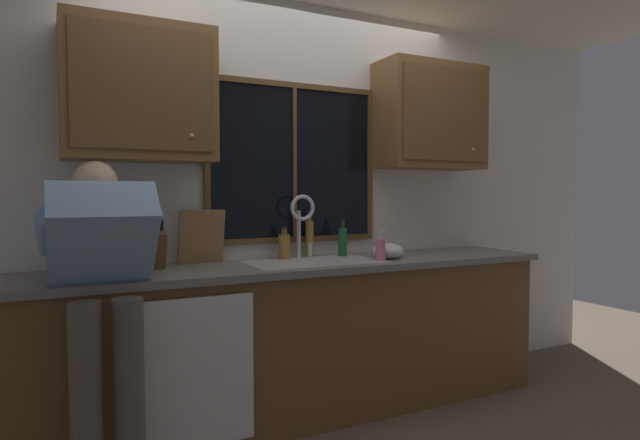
{
  "coord_description": "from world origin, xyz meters",
  "views": [
    {
      "loc": [
        -1.32,
        -3.13,
        1.33
      ],
      "look_at": [
        0.11,
        -0.3,
        1.17
      ],
      "focal_mm": 29.76,
      "sensor_mm": 36.0,
      "label": 1
    }
  ],
  "objects_px": {
    "knife_block": "(153,249)",
    "mixing_bowl": "(388,251)",
    "person_standing": "(102,281)",
    "soap_dispenser": "(381,249)",
    "bottle_tall_clear": "(310,238)",
    "bottle_amber_small": "(284,246)",
    "cutting_board": "(202,237)",
    "bottle_green_glass": "(343,241)"
  },
  "relations": [
    {
      "from": "cutting_board",
      "to": "bottle_green_glass",
      "type": "distance_m",
      "value": 0.92
    },
    {
      "from": "soap_dispenser",
      "to": "bottle_green_glass",
      "type": "height_order",
      "value": "bottle_green_glass"
    },
    {
      "from": "mixing_bowl",
      "to": "person_standing",
      "type": "bearing_deg",
      "value": -172.43
    },
    {
      "from": "soap_dispenser",
      "to": "bottle_tall_clear",
      "type": "height_order",
      "value": "bottle_tall_clear"
    },
    {
      "from": "mixing_bowl",
      "to": "soap_dispenser",
      "type": "relative_size",
      "value": 1.1
    },
    {
      "from": "cutting_board",
      "to": "knife_block",
      "type": "bearing_deg",
      "value": -159.92
    },
    {
      "from": "soap_dispenser",
      "to": "bottle_amber_small",
      "type": "xyz_separation_m",
      "value": [
        -0.49,
        0.33,
        0.01
      ]
    },
    {
      "from": "knife_block",
      "to": "soap_dispenser",
      "type": "bearing_deg",
      "value": -10.87
    },
    {
      "from": "bottle_green_glass",
      "to": "person_standing",
      "type": "bearing_deg",
      "value": -163.16
    },
    {
      "from": "bottle_green_glass",
      "to": "bottle_amber_small",
      "type": "xyz_separation_m",
      "value": [
        -0.4,
        0.02,
        -0.02
      ]
    },
    {
      "from": "bottle_tall_clear",
      "to": "bottle_amber_small",
      "type": "height_order",
      "value": "bottle_tall_clear"
    },
    {
      "from": "bottle_amber_small",
      "to": "person_standing",
      "type": "bearing_deg",
      "value": -156.44
    },
    {
      "from": "knife_block",
      "to": "bottle_amber_small",
      "type": "xyz_separation_m",
      "value": [
        0.8,
        0.08,
        -0.03
      ]
    },
    {
      "from": "cutting_board",
      "to": "bottle_tall_clear",
      "type": "bearing_deg",
      "value": 1.32
    },
    {
      "from": "mixing_bowl",
      "to": "bottle_green_glass",
      "type": "relative_size",
      "value": 0.85
    },
    {
      "from": "mixing_bowl",
      "to": "soap_dispenser",
      "type": "bearing_deg",
      "value": -142.95
    },
    {
      "from": "knife_block",
      "to": "cutting_board",
      "type": "height_order",
      "value": "cutting_board"
    },
    {
      "from": "soap_dispenser",
      "to": "bottle_green_glass",
      "type": "relative_size",
      "value": 0.78
    },
    {
      "from": "person_standing",
      "to": "mixing_bowl",
      "type": "height_order",
      "value": "person_standing"
    },
    {
      "from": "bottle_green_glass",
      "to": "soap_dispenser",
      "type": "bearing_deg",
      "value": -73.49
    },
    {
      "from": "knife_block",
      "to": "bottle_amber_small",
      "type": "bearing_deg",
      "value": 5.89
    },
    {
      "from": "person_standing",
      "to": "cutting_board",
      "type": "xyz_separation_m",
      "value": [
        0.58,
        0.5,
        0.14
      ]
    },
    {
      "from": "person_standing",
      "to": "mixing_bowl",
      "type": "relative_size",
      "value": 7.29
    },
    {
      "from": "bottle_amber_small",
      "to": "bottle_tall_clear",
      "type": "bearing_deg",
      "value": 11.64
    },
    {
      "from": "knife_block",
      "to": "mixing_bowl",
      "type": "distance_m",
      "value": 1.41
    },
    {
      "from": "person_standing",
      "to": "bottle_tall_clear",
      "type": "relative_size",
      "value": 4.93
    },
    {
      "from": "knife_block",
      "to": "mixing_bowl",
      "type": "relative_size",
      "value": 1.57
    },
    {
      "from": "mixing_bowl",
      "to": "bottle_amber_small",
      "type": "bearing_deg",
      "value": 157.46
    },
    {
      "from": "person_standing",
      "to": "knife_block",
      "type": "xyz_separation_m",
      "value": [
        0.29,
        0.39,
        0.09
      ]
    },
    {
      "from": "person_standing",
      "to": "bottle_amber_small",
      "type": "relative_size",
      "value": 7.34
    },
    {
      "from": "bottle_amber_small",
      "to": "knife_block",
      "type": "bearing_deg",
      "value": -174.11
    },
    {
      "from": "person_standing",
      "to": "bottle_amber_small",
      "type": "bearing_deg",
      "value": 23.56
    },
    {
      "from": "mixing_bowl",
      "to": "cutting_board",
      "type": "bearing_deg",
      "value": 166.18
    },
    {
      "from": "cutting_board",
      "to": "soap_dispenser",
      "type": "bearing_deg",
      "value": -19.46
    },
    {
      "from": "soap_dispenser",
      "to": "mixing_bowl",
      "type": "bearing_deg",
      "value": 37.05
    },
    {
      "from": "cutting_board",
      "to": "bottle_green_glass",
      "type": "bearing_deg",
      "value": -2.94
    },
    {
      "from": "cutting_board",
      "to": "bottle_tall_clear",
      "type": "height_order",
      "value": "cutting_board"
    },
    {
      "from": "person_standing",
      "to": "mixing_bowl",
      "type": "distance_m",
      "value": 1.71
    },
    {
      "from": "person_standing",
      "to": "bottle_tall_clear",
      "type": "bearing_deg",
      "value": 21.86
    },
    {
      "from": "soap_dispenser",
      "to": "bottle_amber_small",
      "type": "relative_size",
      "value": 0.92
    },
    {
      "from": "person_standing",
      "to": "soap_dispenser",
      "type": "distance_m",
      "value": 1.59
    },
    {
      "from": "person_standing",
      "to": "mixing_bowl",
      "type": "xyz_separation_m",
      "value": [
        1.69,
        0.22,
        0.03
      ]
    }
  ]
}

